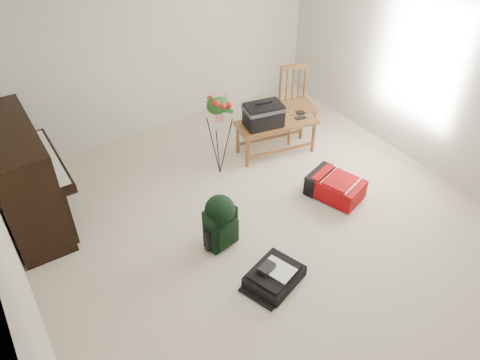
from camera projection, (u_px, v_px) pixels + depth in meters
floor at (267, 230)px, 5.38m from camera, size 5.00×5.50×0.01m
ceiling at (278, 11)px, 3.83m from camera, size 5.00×5.50×0.01m
wall_back at (155, 46)px, 6.43m from camera, size 5.00×0.04×2.50m
wall_left at (5, 236)px, 3.55m from camera, size 0.04×5.50×2.50m
wall_right at (439, 78)px, 5.67m from camera, size 0.04×5.50×2.50m
piano at (23, 180)px, 5.14m from camera, size 0.71×1.50×1.25m
bench at (269, 118)px, 6.18m from camera, size 1.17×0.64×0.85m
dining_chair at (296, 104)px, 6.67m from camera, size 0.54×0.54×1.04m
red_suitcase at (333, 185)px, 5.79m from camera, size 0.61×0.76×0.28m
black_duffel at (274, 275)px, 4.74m from camera, size 0.65×0.59×0.23m
green_backpack at (220, 220)px, 4.98m from camera, size 0.37×0.34×0.66m
flower_stand at (219, 136)px, 5.87m from camera, size 0.43×0.43×1.20m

